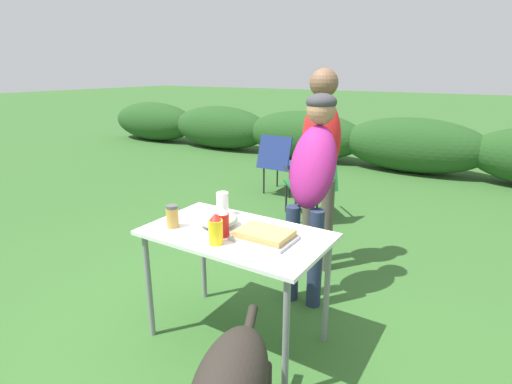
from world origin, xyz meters
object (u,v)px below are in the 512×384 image
plate_stack (194,214)px  standing_person_in_dark_puffer (321,151)px  food_tray (265,235)px  folding_table (236,244)px  ketchup_bottle (223,223)px  mixing_bowl (218,219)px  paper_cup_stack (222,204)px  mustard_bottle (216,230)px  camp_chair_near_hedge (311,181)px  camp_chair_green_behind_table (280,161)px  standing_person_with_beanie (312,175)px  spice_jar (172,217)px

plate_stack → standing_person_in_dark_puffer: 1.21m
food_tray → plate_stack: size_ratio=1.53×
folding_table → ketchup_bottle: ketchup_bottle is taller
food_tray → mixing_bowl: mixing_bowl is taller
food_tray → paper_cup_stack: size_ratio=2.20×
mustard_bottle → standing_person_in_dark_puffer: 1.39m
mustard_bottle → camp_chair_near_hedge: size_ratio=0.22×
paper_cup_stack → mustard_bottle: (0.25, -0.39, 0.01)m
paper_cup_stack → camp_chair_green_behind_table: paper_cup_stack is taller
ketchup_bottle → standing_person_in_dark_puffer: bearing=87.6°
mustard_bottle → camp_chair_near_hedge: (-0.50, 2.39, -0.36)m
food_tray → camp_chair_near_hedge: bearing=107.6°
mixing_bowl → standing_person_with_beanie: size_ratio=0.16×
food_tray → standing_person_in_dark_puffer: size_ratio=0.20×
plate_stack → mixing_bowl: mixing_bowl is taller
paper_cup_stack → mustard_bottle: 0.46m
food_tray → standing_person_with_beanie: bearing=92.7°
mustard_bottle → food_tray: bearing=44.9°
plate_stack → camp_chair_near_hedge: size_ratio=0.27×
standing_person_with_beanie → standing_person_in_dark_puffer: size_ratio=0.90×
standing_person_with_beanie → spice_jar: bearing=-125.2°
folding_table → mustard_bottle: size_ratio=6.08×
food_tray → camp_chair_near_hedge: camp_chair_near_hedge is taller
folding_table → spice_jar: spice_jar is taller
folding_table → spice_jar: size_ratio=7.76×
ketchup_bottle → camp_chair_near_hedge: 2.36m
camp_chair_green_behind_table → camp_chair_near_hedge: 1.03m
ketchup_bottle → standing_person_with_beanie: standing_person_with_beanie is taller
folding_table → mixing_bowl: bearing=169.5°
mixing_bowl → ketchup_bottle: ketchup_bottle is taller
spice_jar → camp_chair_green_behind_table: bearing=106.5°
mixing_bowl → mustard_bottle: size_ratio=1.36×
food_tray → plate_stack: food_tray is taller
plate_stack → ketchup_bottle: size_ratio=1.25×
mustard_bottle → standing_person_with_beanie: standing_person_with_beanie is taller
ketchup_bottle → standing_person_in_dark_puffer: 1.29m
camp_chair_near_hedge → folding_table: bearing=-120.0°
spice_jar → folding_table: bearing=20.1°
folding_table → ketchup_bottle: bearing=-107.0°
folding_table → camp_chair_green_behind_table: 3.16m
ketchup_bottle → camp_chair_near_hedge: size_ratio=0.22×
folding_table → standing_person_in_dark_puffer: (0.03, 1.18, 0.37)m
food_tray → plate_stack: (-0.59, 0.08, -0.02)m
plate_stack → paper_cup_stack: paper_cup_stack is taller
food_tray → spice_jar: 0.59m
camp_chair_near_hedge → standing_person_in_dark_puffer: bearing=-105.6°
plate_stack → mustard_bottle: 0.49m
food_tray → spice_jar: bearing=-166.2°
standing_person_in_dark_puffer → standing_person_with_beanie: bearing=-68.2°
mustard_bottle → camp_chair_green_behind_table: mustard_bottle is taller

